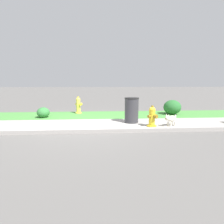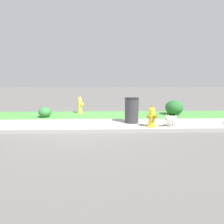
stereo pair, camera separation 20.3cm
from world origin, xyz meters
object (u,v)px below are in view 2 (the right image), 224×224
(fire_hydrant_near_corner, at_px, (80,105))
(shrub_bush_mid_verge, at_px, (45,112))
(shrub_bush_far_verge, at_px, (174,107))
(fire_hydrant_across_street, at_px, (152,117))
(small_white_dog, at_px, (171,119))
(trash_bin, at_px, (132,110))

(fire_hydrant_near_corner, bearing_deg, shrub_bush_mid_verge, -97.06)
(fire_hydrant_near_corner, bearing_deg, shrub_bush_far_verge, 39.92)
(fire_hydrant_near_corner, relative_size, shrub_bush_far_verge, 1.03)
(fire_hydrant_across_street, bearing_deg, small_white_dog, 148.49)
(fire_hydrant_across_street, xyz_separation_m, trash_bin, (-0.57, 0.63, 0.12))
(fire_hydrant_across_street, xyz_separation_m, fire_hydrant_near_corner, (-2.72, 2.77, 0.05))
(fire_hydrant_across_street, bearing_deg, shrub_bush_far_verge, -160.12)
(trash_bin, distance_m, shrub_bush_far_verge, 2.68)
(small_white_dog, distance_m, shrub_bush_far_verge, 2.38)
(shrub_bush_far_verge, bearing_deg, trash_bin, -143.72)
(fire_hydrant_across_street, distance_m, trash_bin, 0.86)
(shrub_bush_mid_verge, bearing_deg, fire_hydrant_near_corner, 35.70)
(fire_hydrant_across_street, bearing_deg, trash_bin, -82.28)
(shrub_bush_far_verge, bearing_deg, shrub_bush_mid_verge, -175.91)
(fire_hydrant_across_street, height_order, small_white_dog, fire_hydrant_across_street)
(fire_hydrant_near_corner, bearing_deg, trash_bin, 2.41)
(trash_bin, distance_m, shrub_bush_mid_verge, 3.69)
(trash_bin, xyz_separation_m, shrub_bush_mid_verge, (-3.48, 1.18, -0.24))
(trash_bin, bearing_deg, fire_hydrant_near_corner, 135.17)
(small_white_dog, relative_size, trash_bin, 0.50)
(shrub_bush_mid_verge, bearing_deg, small_white_dog, -20.75)
(small_white_dog, height_order, shrub_bush_mid_verge, shrub_bush_mid_verge)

